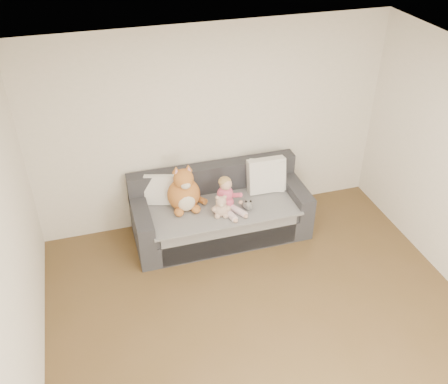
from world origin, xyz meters
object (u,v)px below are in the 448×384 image
at_px(sofa, 220,212).
at_px(teddy_bear, 221,208).
at_px(plush_cat, 184,192).
at_px(toddler, 227,196).
at_px(sippy_cup, 226,208).

bearing_deg(sofa, teddy_bear, -102.73).
height_order(plush_cat, teddy_bear, plush_cat).
height_order(sofa, plush_cat, plush_cat).
relative_size(toddler, sippy_cup, 4.35).
relative_size(sofa, plush_cat, 3.54).
bearing_deg(teddy_bear, plush_cat, 152.90).
distance_m(toddler, teddy_bear, 0.17).
bearing_deg(sippy_cup, teddy_bear, -141.38).
bearing_deg(plush_cat, sofa, -3.29).
bearing_deg(sippy_cup, sofa, 93.51).
bearing_deg(toddler, teddy_bear, -151.50).
bearing_deg(sippy_cup, toddler, 60.03).
xyz_separation_m(sofa, sippy_cup, (0.01, -0.22, 0.22)).
relative_size(sofa, toddler, 4.83).
relative_size(plush_cat, sippy_cup, 5.94).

